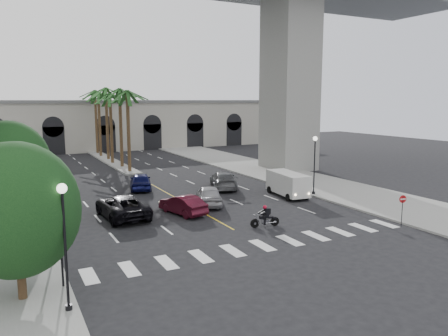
# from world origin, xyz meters

# --- Properties ---
(ground) EXTENTS (140.00, 140.00, 0.00)m
(ground) POSITION_xyz_m (0.00, 0.00, 0.00)
(ground) COLOR black
(ground) RESTS_ON ground
(sidewalk_right) EXTENTS (8.00, 100.00, 0.15)m
(sidewalk_right) POSITION_xyz_m (15.00, 15.00, 0.07)
(sidewalk_right) COLOR gray
(sidewalk_right) RESTS_ON ground
(median) EXTENTS (2.00, 24.00, 0.20)m
(median) POSITION_xyz_m (0.00, 38.00, 0.10)
(median) COLOR gray
(median) RESTS_ON ground
(pier_building) EXTENTS (71.00, 10.50, 8.50)m
(pier_building) POSITION_xyz_m (0.00, 55.00, 4.27)
(pier_building) COLOR #B4AEA2
(pier_building) RESTS_ON ground
(bridge) EXTENTS (75.00, 13.00, 26.00)m
(bridge) POSITION_xyz_m (3.42, 22.00, 18.51)
(bridge) COLOR gray
(bridge) RESTS_ON ground
(palm_a) EXTENTS (3.20, 3.20, 10.30)m
(palm_a) POSITION_xyz_m (0.00, 28.00, 9.10)
(palm_a) COLOR #47331E
(palm_a) RESTS_ON ground
(palm_b) EXTENTS (3.20, 3.20, 10.60)m
(palm_b) POSITION_xyz_m (0.10, 32.00, 9.37)
(palm_b) COLOR #47331E
(palm_b) RESTS_ON ground
(palm_c) EXTENTS (3.20, 3.20, 10.10)m
(palm_c) POSITION_xyz_m (-0.20, 36.00, 8.91)
(palm_c) COLOR #47331E
(palm_c) RESTS_ON ground
(palm_d) EXTENTS (3.20, 3.20, 10.90)m
(palm_d) POSITION_xyz_m (0.15, 40.00, 9.65)
(palm_d) COLOR #47331E
(palm_d) RESTS_ON ground
(palm_e) EXTENTS (3.20, 3.20, 10.40)m
(palm_e) POSITION_xyz_m (-0.10, 44.00, 9.19)
(palm_e) COLOR #47331E
(palm_e) RESTS_ON ground
(palm_f) EXTENTS (3.20, 3.20, 10.70)m
(palm_f) POSITION_xyz_m (0.20, 48.00, 9.46)
(palm_f) COLOR #47331E
(palm_f) RESTS_ON ground
(street_tree_near) EXTENTS (5.20, 5.20, 6.89)m
(street_tree_near) POSITION_xyz_m (-13.00, -3.00, 4.02)
(street_tree_near) COLOR #382616
(street_tree_near) RESTS_ON ground
(street_tree_mid) EXTENTS (5.44, 5.44, 7.21)m
(street_tree_mid) POSITION_xyz_m (-13.00, 10.00, 4.21)
(street_tree_mid) COLOR #382616
(street_tree_mid) RESTS_ON ground
(street_tree_far) EXTENTS (5.04, 5.04, 6.68)m
(street_tree_far) POSITION_xyz_m (-13.00, 22.00, 3.90)
(street_tree_far) COLOR #382616
(street_tree_far) RESTS_ON ground
(lamp_post_left_near) EXTENTS (0.40, 0.40, 5.35)m
(lamp_post_left_near) POSITION_xyz_m (-11.40, -5.00, 3.22)
(lamp_post_left_near) COLOR black
(lamp_post_left_near) RESTS_ON ground
(lamp_post_left_far) EXTENTS (0.40, 0.40, 5.35)m
(lamp_post_left_far) POSITION_xyz_m (-11.40, 16.00, 3.22)
(lamp_post_left_far) COLOR black
(lamp_post_left_far) RESTS_ON ground
(lamp_post_right) EXTENTS (0.40, 0.40, 5.35)m
(lamp_post_right) POSITION_xyz_m (11.40, 8.00, 3.22)
(lamp_post_right) COLOR black
(lamp_post_right) RESTS_ON ground
(traffic_signal_near) EXTENTS (0.25, 0.18, 3.65)m
(traffic_signal_near) POSITION_xyz_m (-11.30, -2.50, 2.51)
(traffic_signal_near) COLOR black
(traffic_signal_near) RESTS_ON ground
(traffic_signal_far) EXTENTS (0.25, 0.18, 3.65)m
(traffic_signal_far) POSITION_xyz_m (-11.30, 1.50, 2.51)
(traffic_signal_far) COLOR black
(traffic_signal_far) RESTS_ON ground
(motorcycle_rider) EXTENTS (2.10, 0.58, 1.52)m
(motorcycle_rider) POSITION_xyz_m (2.27, 1.68, 0.69)
(motorcycle_rider) COLOR black
(motorcycle_rider) RESTS_ON ground
(car_a) EXTENTS (3.49, 5.18, 1.64)m
(car_a) POSITION_xyz_m (1.50, 9.09, 0.82)
(car_a) COLOR #9B9BA0
(car_a) RESTS_ON ground
(car_b) EXTENTS (2.57, 4.65, 1.45)m
(car_b) POSITION_xyz_m (-1.50, 7.38, 0.73)
(car_b) COLOR #460E1B
(car_b) RESTS_ON ground
(car_c) EXTENTS (3.09, 6.21, 1.69)m
(car_c) POSITION_xyz_m (-5.82, 8.48, 0.85)
(car_c) COLOR black
(car_c) RESTS_ON ground
(car_d) EXTENTS (4.22, 6.17, 1.66)m
(car_d) POSITION_xyz_m (5.63, 14.59, 0.83)
(car_d) COLOR #5E5F63
(car_d) RESTS_ON ground
(car_e) EXTENTS (3.08, 5.10, 1.63)m
(car_e) POSITION_xyz_m (-1.70, 17.73, 0.81)
(car_e) COLOR #111450
(car_e) RESTS_ON ground
(cargo_van) EXTENTS (2.47, 5.18, 2.13)m
(cargo_van) POSITION_xyz_m (9.13, 8.80, 1.19)
(cargo_van) COLOR silver
(cargo_van) RESTS_ON ground
(pedestrian_b) EXTENTS (0.90, 0.77, 1.63)m
(pedestrian_b) POSITION_xyz_m (-11.83, 4.54, 0.96)
(pedestrian_b) COLOR black
(pedestrian_b) RESTS_ON sidewalk_left
(do_not_enter_sign) EXTENTS (0.53, 0.15, 2.19)m
(do_not_enter_sign) POSITION_xyz_m (10.50, -2.52, 1.59)
(do_not_enter_sign) COLOR black
(do_not_enter_sign) RESTS_ON ground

